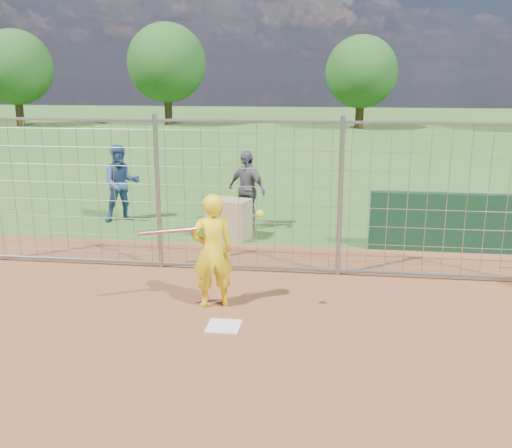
# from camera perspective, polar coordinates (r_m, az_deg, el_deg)

# --- Properties ---
(ground) EXTENTS (100.00, 100.00, 0.00)m
(ground) POSITION_cam_1_polar(r_m,az_deg,el_deg) (7.81, -2.98, -9.62)
(ground) COLOR #2D591E
(ground) RESTS_ON ground
(home_plate) EXTENTS (0.43, 0.43, 0.02)m
(home_plate) POSITION_cam_1_polar(r_m,az_deg,el_deg) (7.63, -3.25, -10.17)
(home_plate) COLOR silver
(home_plate) RESTS_ON ground
(dugout_wall) EXTENTS (2.60, 0.20, 1.10)m
(dugout_wall) POSITION_cam_1_polar(r_m,az_deg,el_deg) (11.12, 17.99, 0.16)
(dugout_wall) COLOR #11381E
(dugout_wall) RESTS_ON ground
(batter) EXTENTS (0.70, 0.59, 1.64)m
(batter) POSITION_cam_1_polar(r_m,az_deg,el_deg) (8.00, -4.39, -2.73)
(batter) COLOR yellow
(batter) RESTS_ON ground
(bystander_a) EXTENTS (1.04, 0.96, 1.71)m
(bystander_a) POSITION_cam_1_polar(r_m,az_deg,el_deg) (13.03, -13.31, 3.96)
(bystander_a) COLOR navy
(bystander_a) RESTS_ON ground
(bystander_b) EXTENTS (1.04, 0.89, 1.68)m
(bystander_b) POSITION_cam_1_polar(r_m,az_deg,el_deg) (12.07, -0.96, 3.43)
(bystander_b) COLOR #5A595E
(bystander_b) RESTS_ON ground
(equipment_bin) EXTENTS (0.92, 0.75, 0.80)m
(equipment_bin) POSITION_cam_1_polar(r_m,az_deg,el_deg) (11.44, -2.72, 0.51)
(equipment_bin) COLOR tan
(equipment_bin) RESTS_ON ground
(equipment_in_play) EXTENTS (1.69, 0.43, 0.39)m
(equipment_in_play) POSITION_cam_1_polar(r_m,az_deg,el_deg) (7.68, -6.54, -0.30)
(equipment_in_play) COLOR silver
(equipment_in_play) RESTS_ON ground
(backstop_fence) EXTENTS (9.08, 0.08, 2.60)m
(backstop_fence) POSITION_cam_1_polar(r_m,az_deg,el_deg) (9.29, -0.88, 2.60)
(backstop_fence) COLOR gray
(backstop_fence) RESTS_ON ground
(tree_line) EXTENTS (44.66, 6.72, 6.48)m
(tree_line) POSITION_cam_1_polar(r_m,az_deg,el_deg) (35.16, 10.74, 15.40)
(tree_line) COLOR #3F2B19
(tree_line) RESTS_ON ground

